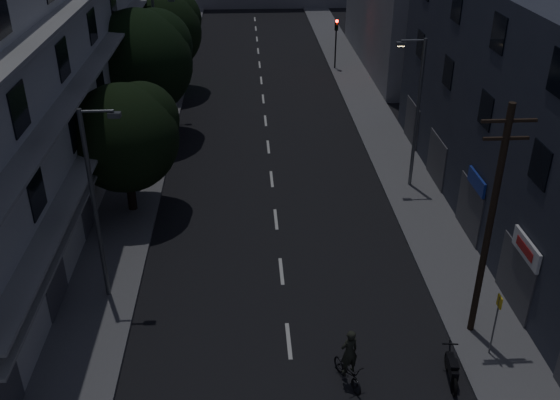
{
  "coord_description": "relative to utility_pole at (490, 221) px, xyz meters",
  "views": [
    {
      "loc": [
        -1.38,
        -11.35,
        15.73
      ],
      "look_at": [
        0.0,
        12.0,
        3.0
      ],
      "focal_mm": 40.0,
      "sensor_mm": 36.0,
      "label": 1
    }
  ],
  "objects": [
    {
      "name": "tree_far",
      "position": [
        -14.36,
        28.9,
        0.04
      ],
      "size": [
        6.14,
        6.14,
        7.59
      ],
      "color": "black",
      "rests_on": "sidewalk_left"
    },
    {
      "name": "tree_near",
      "position": [
        -14.1,
        10.22,
        -0.63
      ],
      "size": [
        5.3,
        5.3,
        6.54
      ],
      "color": "black",
      "rests_on": "sidewalk_left"
    },
    {
      "name": "street_lamp_left_near",
      "position": [
        -13.98,
        3.0,
        -0.27
      ],
      "size": [
        1.51,
        0.25,
        8.0
      ],
      "color": "#515458",
      "rests_on": "sidewalk_left"
    },
    {
      "name": "lane_markings",
      "position": [
        -6.92,
        24.64,
        -4.86
      ],
      "size": [
        0.15,
        60.5,
        0.01
      ],
      "color": "beige",
      "rests_on": "ground"
    },
    {
      "name": "tree_mid",
      "position": [
        -14.61,
        19.94,
        0.29
      ],
      "size": [
        6.51,
        6.51,
        8.01
      ],
      "color": "black",
      "rests_on": "sidewalk_left"
    },
    {
      "name": "bus_stop_sign",
      "position": [
        0.24,
        -1.34,
        -2.98
      ],
      "size": [
        0.06,
        0.35,
        2.52
      ],
      "color": "#595B60",
      "rests_on": "sidewalk_right"
    },
    {
      "name": "traffic_signal_far_right",
      "position": [
        -0.52,
        34.0,
        -1.77
      ],
      "size": [
        0.28,
        0.37,
        4.1
      ],
      "color": "black",
      "rests_on": "sidewalk_right"
    },
    {
      "name": "cyclist",
      "position": [
        -5.06,
        -2.31,
        -4.11
      ],
      "size": [
        1.23,
        1.87,
        2.24
      ],
      "rotation": [
        0.0,
        0.0,
        0.38
      ],
      "color": "black",
      "rests_on": "ground"
    },
    {
      "name": "traffic_signal_far_left",
      "position": [
        -13.49,
        32.1,
        -1.77
      ],
      "size": [
        0.28,
        0.37,
        4.1
      ],
      "color": "black",
      "rests_on": "sidewalk_left"
    },
    {
      "name": "sidewalk_right",
      "position": [
        0.58,
        18.39,
        -4.79
      ],
      "size": [
        3.0,
        90.0,
        0.15
      ],
      "primitive_type": "cube",
      "color": "#565659",
      "rests_on": "ground"
    },
    {
      "name": "street_lamp_right",
      "position": [
        0.48,
        12.01,
        -0.27
      ],
      "size": [
        1.51,
        0.25,
        8.0
      ],
      "color": "#5C5F64",
      "rests_on": "sidewalk_right"
    },
    {
      "name": "sidewalk_left",
      "position": [
        -14.42,
        18.39,
        -4.79
      ],
      "size": [
        3.0,
        90.0,
        0.15
      ],
      "primitive_type": "cube",
      "color": "#565659",
      "rests_on": "ground"
    },
    {
      "name": "building_left",
      "position": [
        -18.9,
        11.39,
        2.13
      ],
      "size": [
        7.0,
        36.0,
        14.0
      ],
      "color": "#B6B6B1",
      "rests_on": "ground"
    },
    {
      "name": "street_lamp_left_far",
      "position": [
        -13.94,
        23.74,
        -0.27
      ],
      "size": [
        1.51,
        0.25,
        8.0
      ],
      "color": "#56595D",
      "rests_on": "sidewalk_left"
    },
    {
      "name": "motorcycle",
      "position": [
        -1.51,
        -2.42,
        -4.39
      ],
      "size": [
        0.55,
        1.89,
        1.21
      ],
      "rotation": [
        0.0,
        0.0,
        -0.12
      ],
      "color": "black",
      "rests_on": "ground"
    },
    {
      "name": "ground",
      "position": [
        -6.92,
        18.39,
        -4.87
      ],
      "size": [
        160.0,
        160.0,
        0.0
      ],
      "primitive_type": "plane",
      "color": "black",
      "rests_on": "ground"
    },
    {
      "name": "building_right",
      "position": [
        5.07,
        7.38,
        0.63
      ],
      "size": [
        6.19,
        28.0,
        11.0
      ],
      "color": "#2A2D39",
      "rests_on": "ground"
    },
    {
      "name": "utility_pole",
      "position": [
        0.0,
        0.0,
        0.0
      ],
      "size": [
        1.8,
        0.24,
        9.0
      ],
      "color": "black",
      "rests_on": "sidewalk_right"
    }
  ]
}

